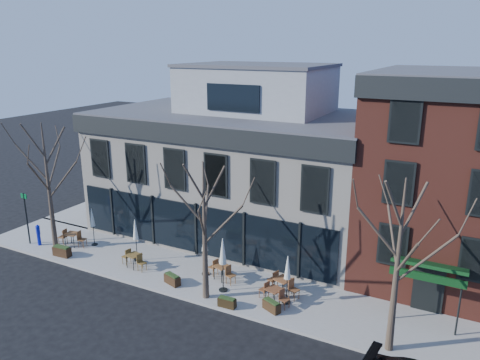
% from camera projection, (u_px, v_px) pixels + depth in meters
% --- Properties ---
extents(ground, '(120.00, 120.00, 0.00)m').
position_uv_depth(ground, '(198.00, 258.00, 28.34)').
color(ground, black).
rests_on(ground, ground).
extents(sidewalk_front, '(33.50, 4.70, 0.15)m').
position_uv_depth(sidewalk_front, '(227.00, 284.00, 25.04)').
color(sidewalk_front, gray).
rests_on(sidewalk_front, ground).
extents(sidewalk_side, '(4.50, 12.00, 0.15)m').
position_uv_depth(sidewalk_side, '(122.00, 201.00, 38.44)').
color(sidewalk_side, gray).
rests_on(sidewalk_side, ground).
extents(corner_building, '(18.39, 10.39, 11.10)m').
position_uv_depth(corner_building, '(238.00, 164.00, 31.29)').
color(corner_building, silver).
rests_on(corner_building, ground).
extents(red_brick_building, '(8.20, 11.78, 11.18)m').
position_uv_depth(red_brick_building, '(449.00, 176.00, 25.20)').
color(red_brick_building, maroon).
rests_on(red_brick_building, ground).
extents(tree_corner, '(3.93, 3.98, 7.92)m').
position_uv_depth(tree_corner, '(49.00, 185.00, 28.21)').
color(tree_corner, '#382B21').
rests_on(tree_corner, sidewalk_front).
extents(tree_mid, '(3.50, 3.55, 7.04)m').
position_uv_depth(tree_mid, '(205.00, 230.00, 22.61)').
color(tree_mid, '#382B21').
rests_on(tree_mid, sidewalk_front).
extents(tree_right, '(3.72, 3.77, 7.48)m').
position_uv_depth(tree_right, '(398.00, 265.00, 18.54)').
color(tree_right, '#382B21').
rests_on(tree_right, sidewalk_front).
extents(sign_pole, '(0.50, 0.10, 3.40)m').
position_uv_depth(sign_pole, '(26.00, 215.00, 29.47)').
color(sign_pole, black).
rests_on(sign_pole, sidewalk_front).
extents(call_box, '(0.29, 0.28, 1.40)m').
position_uv_depth(call_box, '(38.00, 234.00, 29.57)').
color(call_box, '#0C16A8').
rests_on(call_box, sidewalk_front).
extents(cafe_set_0, '(1.99, 0.91, 1.02)m').
position_uv_depth(cafe_set_0, '(72.00, 238.00, 29.55)').
color(cafe_set_0, brown).
rests_on(cafe_set_0, sidewalk_front).
extents(cafe_set_2, '(1.87, 0.85, 0.96)m').
position_uv_depth(cafe_set_2, '(134.00, 259.00, 26.67)').
color(cafe_set_2, brown).
rests_on(cafe_set_2, sidewalk_front).
extents(cafe_set_3, '(1.91, 1.00, 0.98)m').
position_uv_depth(cafe_set_3, '(222.00, 271.00, 25.30)').
color(cafe_set_3, brown).
rests_on(cafe_set_3, sidewalk_front).
extents(cafe_set_4, '(1.84, 0.97, 0.94)m').
position_uv_depth(cafe_set_4, '(274.00, 294.00, 22.98)').
color(cafe_set_4, brown).
rests_on(cafe_set_4, sidewalk_front).
extents(cafe_set_5, '(2.01, 1.10, 1.03)m').
position_uv_depth(cafe_set_5, '(283.00, 284.00, 23.82)').
color(cafe_set_5, brown).
rests_on(cafe_set_5, sidewalk_front).
extents(umbrella_0, '(0.39, 0.39, 2.45)m').
position_uv_depth(umbrella_0, '(92.00, 219.00, 29.31)').
color(umbrella_0, black).
rests_on(umbrella_0, sidewalk_front).
extents(umbrella_1, '(0.41, 0.41, 2.56)m').
position_uv_depth(umbrella_1, '(135.00, 232.00, 27.19)').
color(umbrella_1, black).
rests_on(umbrella_1, sidewalk_front).
extents(umbrella_2, '(0.43, 0.43, 2.71)m').
position_uv_depth(umbrella_2, '(205.00, 242.00, 25.44)').
color(umbrella_2, black).
rests_on(umbrella_2, sidewalk_front).
extents(umbrella_3, '(0.47, 0.47, 2.92)m').
position_uv_depth(umbrella_3, '(223.00, 254.00, 23.70)').
color(umbrella_3, black).
rests_on(umbrella_3, sidewalk_front).
extents(umbrella_4, '(0.40, 0.40, 2.53)m').
position_uv_depth(umbrella_4, '(288.00, 270.00, 22.62)').
color(umbrella_4, black).
rests_on(umbrella_4, sidewalk_front).
extents(planter_0, '(1.15, 0.52, 0.63)m').
position_uv_depth(planter_0, '(62.00, 251.00, 28.14)').
color(planter_0, '#311E10').
rests_on(planter_0, sidewalk_front).
extents(planter_1, '(1.06, 0.68, 0.55)m').
position_uv_depth(planter_1, '(172.00, 279.00, 24.86)').
color(planter_1, black).
rests_on(planter_1, sidewalk_front).
extents(planter_2, '(0.90, 0.39, 0.50)m').
position_uv_depth(planter_2, '(227.00, 302.00, 22.70)').
color(planter_2, black).
rests_on(planter_2, sidewalk_front).
extents(planter_3, '(1.02, 0.73, 0.53)m').
position_uv_depth(planter_3, '(272.00, 306.00, 22.37)').
color(planter_3, black).
rests_on(planter_3, sidewalk_front).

